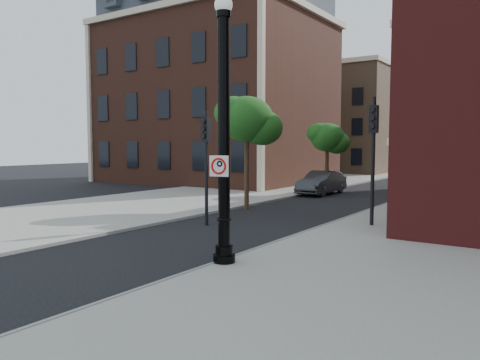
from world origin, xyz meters
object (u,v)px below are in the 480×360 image
Objects in this scene: parked_car at (322,183)px; traffic_signal_right at (373,140)px; lamppost at (224,144)px; no_parking_sign at (219,166)px; traffic_signal_left at (206,148)px.

parked_car is 0.91× the size of traffic_signal_right.
traffic_signal_right is (1.43, 8.20, 0.15)m from lamppost.
no_parking_sign is 6.77m from traffic_signal_left.
traffic_signal_left is (-4.51, 4.87, -0.19)m from lamppost.
parked_car is 14.03m from traffic_signal_left.
lamppost is 0.62m from no_parking_sign.
no_parking_sign is 0.12× the size of parked_car.
traffic_signal_right is at bearing 70.32° from no_parking_sign.
parked_car is (-5.51, 18.83, -2.04)m from no_parking_sign.
parked_car is at bearing 118.77° from traffic_signal_right.
traffic_signal_left is (-4.48, 5.06, 0.40)m from no_parking_sign.
traffic_signal_right reaches higher than traffic_signal_left.
traffic_signal_right is at bearing -56.11° from parked_car.
parked_car is at bearing 90.87° from traffic_signal_left.
traffic_signal_right reaches higher than parked_car.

